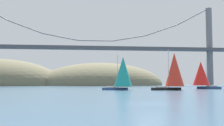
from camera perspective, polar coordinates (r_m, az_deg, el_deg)
name	(u,v)px	position (r m, az deg, el deg)	size (l,w,h in m)	color
ground_plane	(150,104)	(24.23, 8.08, -8.63)	(360.00, 360.00, 0.00)	#385670
headland_center	(100,85)	(158.78, -2.51, -4.83)	(74.82, 44.00, 26.84)	#6B664C
suspension_bridge	(96,47)	(119.60, -3.54, 3.51)	(143.29, 6.00, 37.21)	slate
sailboat_teal_sail	(123,72)	(65.16, 2.29, -2.04)	(7.87, 5.51, 8.59)	navy
sailboat_scarlet_sail	(174,70)	(66.48, 13.12, -1.57)	(8.37, 5.03, 9.81)	black
sailboat_red_spinnaker	(201,74)	(79.92, 18.61, -2.31)	(8.32, 6.47, 8.36)	navy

